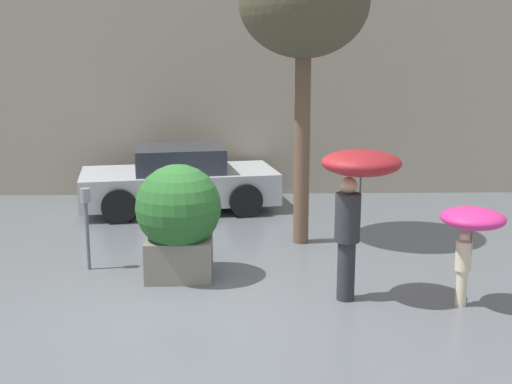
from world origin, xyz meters
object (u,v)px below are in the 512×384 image
Objects in this scene: person_child at (471,225)px; street_tree at (304,6)px; person_adult at (357,183)px; parking_meter at (86,211)px; parked_car_near at (179,180)px; planter_box at (179,217)px.

person_child is 4.35m from street_tree.
person_adult is 3.48m from street_tree.
parked_car_near is at bearing 75.29° from parking_meter.
person_adult is 1.53× the size of person_child.
person_adult is 0.41× the size of street_tree.
parked_car_near is 3.41× the size of parking_meter.
person_adult is 0.47× the size of parked_car_near.
person_adult reaches higher than planter_box.
street_tree is 3.94× the size of parking_meter.
street_tree is 4.52m from parking_meter.
parked_car_near is 4.60m from street_tree.
parking_meter is (-1.35, 0.39, -0.01)m from planter_box.
street_tree reaches higher than planter_box.
planter_box reaches higher than parking_meter.
street_tree reaches higher than parking_meter.
parked_car_near is 3.88m from parking_meter.
planter_box is 2.54m from person_adult.
street_tree is (2.22, -2.46, 3.20)m from parked_car_near.
parking_meter is (-4.96, 1.59, -0.18)m from person_child.
street_tree reaches higher than parked_car_near.
planter_box is 0.39× the size of parked_car_near.
person_adult is at bearing -80.91° from street_tree.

